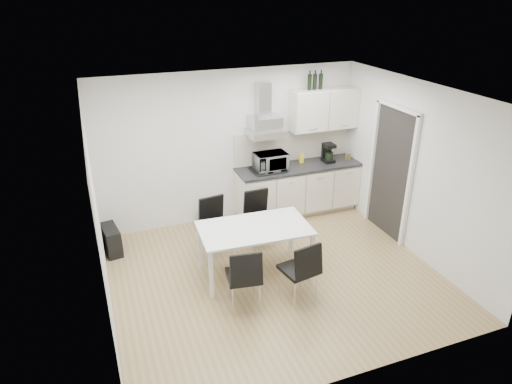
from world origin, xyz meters
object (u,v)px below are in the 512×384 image
at_px(dining_table, 254,232).
at_px(kitchenette, 299,169).
at_px(floor_speaker, 204,216).
at_px(chair_near_left, 244,277).
at_px(chair_far_right, 261,220).
at_px(guitar_amp, 111,240).
at_px(chair_far_left, 217,227).
at_px(chair_near_right, 298,270).

bearing_deg(dining_table, kitchenette, 50.52).
bearing_deg(floor_speaker, chair_near_left, -67.76).
relative_size(chair_far_right, guitar_amp, 1.64).
distance_m(chair_far_left, chair_far_right, 0.71).
distance_m(chair_near_right, guitar_amp, 3.02).
xyz_separation_m(dining_table, chair_near_left, (-0.38, -0.63, -0.24)).
height_order(chair_far_left, chair_near_left, same).
height_order(guitar_amp, floor_speaker, guitar_amp).
bearing_deg(chair_far_left, chair_near_right, 106.32).
xyz_separation_m(kitchenette, chair_far_right, (-1.06, -0.84, -0.39)).
xyz_separation_m(chair_near_left, floor_speaker, (0.09, 2.37, -0.31)).
xyz_separation_m(dining_table, floor_speaker, (-0.29, 1.73, -0.55)).
relative_size(kitchenette, floor_speaker, 9.78).
xyz_separation_m(chair_far_right, guitar_amp, (-2.25, 0.59, -0.23)).
height_order(chair_near_right, guitar_amp, chair_near_right).
relative_size(chair_far_left, chair_near_right, 1.00).
bearing_deg(floor_speaker, chair_far_left, -68.11).
xyz_separation_m(chair_far_right, chair_near_right, (-0.04, -1.47, 0.00)).
distance_m(kitchenette, chair_far_left, 2.00).
bearing_deg(chair_far_right, chair_near_right, 86.51).
xyz_separation_m(chair_near_left, guitar_amp, (-1.49, 1.95, -0.23)).
bearing_deg(kitchenette, chair_near_right, -115.53).
height_order(chair_far_right, guitar_amp, chair_far_right).
bearing_deg(chair_far_right, guitar_amp, -16.60).
xyz_separation_m(kitchenette, dining_table, (-1.44, -1.57, -0.15)).
relative_size(dining_table, chair_far_left, 1.78).
relative_size(chair_far_left, chair_far_right, 1.00).
xyz_separation_m(chair_far_left, guitar_amp, (-1.54, 0.58, -0.23)).
relative_size(chair_far_left, guitar_amp, 1.64).
relative_size(guitar_amp, floor_speaker, 2.09).
bearing_deg(floor_speaker, dining_table, -55.99).
xyz_separation_m(kitchenette, chair_far_left, (-1.77, -0.83, -0.39)).
distance_m(chair_far_left, chair_near_right, 1.62).
bearing_deg(dining_table, chair_near_left, -118.08).
distance_m(chair_near_left, floor_speaker, 2.39).
bearing_deg(dining_table, chair_far_right, 65.71).
relative_size(kitchenette, chair_near_right, 2.86).
distance_m(guitar_amp, floor_speaker, 1.64).
bearing_deg(chair_near_right, chair_far_right, 78.22).
xyz_separation_m(chair_near_right, guitar_amp, (-2.20, 2.06, -0.23)).
height_order(kitchenette, chair_near_right, kitchenette).
height_order(dining_table, chair_far_left, chair_far_left).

